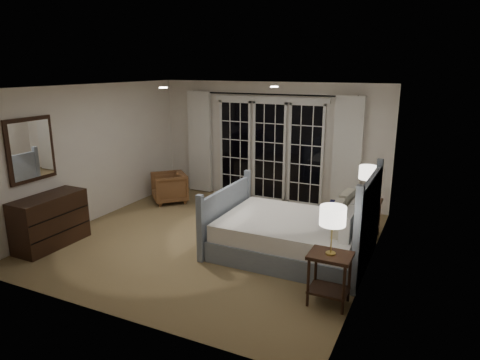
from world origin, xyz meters
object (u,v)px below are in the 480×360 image
at_px(nightstand_left, 330,271).
at_px(dresser, 50,221).
at_px(lamp_left, 333,216).
at_px(armchair, 169,188).
at_px(bed, 295,234).
at_px(lamp_right, 368,173).
at_px(nightstand_right, 365,212).

xyz_separation_m(nightstand_left, dresser, (-4.46, -0.18, -0.01)).
distance_m(lamp_left, armchair, 4.87).
relative_size(nightstand_left, lamp_left, 1.10).
height_order(bed, armchair, bed).
bearing_deg(dresser, bed, 20.33).
bearing_deg(nightstand_left, lamp_left, -26.57).
distance_m(bed, lamp_right, 1.65).
bearing_deg(dresser, armchair, 81.88).
bearing_deg(armchair, lamp_left, 12.21).
bearing_deg(nightstand_right, armchair, 177.44).
height_order(nightstand_right, armchair, nightstand_right).
distance_m(nightstand_left, dresser, 4.46).
bearing_deg(lamp_left, dresser, -177.69).
bearing_deg(nightstand_left, bed, 124.93).
bearing_deg(lamp_left, armchair, 147.93).
distance_m(bed, nightstand_left, 1.43).
bearing_deg(nightstand_right, dresser, -150.32).
height_order(bed, lamp_left, bed).
xyz_separation_m(lamp_left, dresser, (-4.46, -0.18, -0.71)).
bearing_deg(nightstand_right, nightstand_left, -90.24).
height_order(armchair, dresser, dresser).
bearing_deg(dresser, nightstand_right, 29.68).
distance_m(nightstand_left, lamp_right, 2.46).
xyz_separation_m(bed, armchair, (-3.25, 1.38, -0.02)).
distance_m(nightstand_left, lamp_left, 0.70).
relative_size(nightstand_right, lamp_right, 1.13).
xyz_separation_m(armchair, dresser, (-0.39, -2.73, 0.10)).
distance_m(bed, lamp_left, 1.63).
height_order(nightstand_left, lamp_left, lamp_left).
bearing_deg(lamp_right, nightstand_left, -90.24).
distance_m(nightstand_left, nightstand_right, 2.37).
relative_size(bed, nightstand_left, 3.50).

